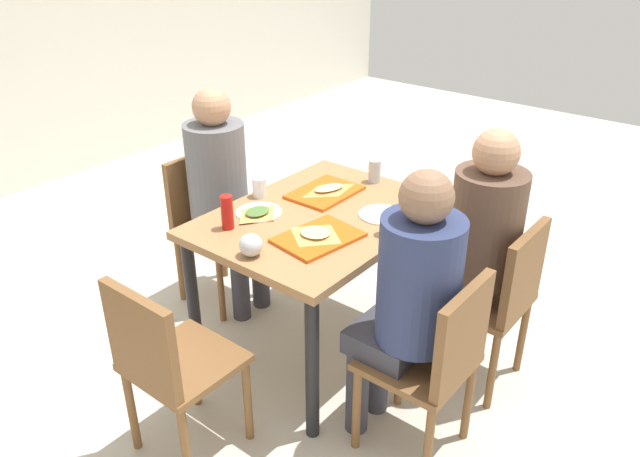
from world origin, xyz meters
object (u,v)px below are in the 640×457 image
person_far_side (222,184)px  tray_red_near (318,238)px  tray_red_far (325,192)px  paper_plate_near_edge (382,215)px  main_table (320,233)px  soda_can (375,171)px  chair_near_right (499,294)px  person_in_brown_jacket (477,238)px  foil_bundle (251,245)px  person_in_red (410,293)px  chair_left_end (166,361)px  pizza_slice_a (315,234)px  paper_plate_center (259,212)px  condiment_bottle (227,212)px  chair_far_side (208,218)px  plastic_cup_b (388,224)px  pizza_slice_b (329,189)px  chair_near_left (436,358)px  plastic_cup_a (260,187)px  pizza_slice_c (258,213)px

person_far_side → tray_red_near: person_far_side is taller
tray_red_far → paper_plate_near_edge: size_ratio=1.64×
main_table → soda_can: (0.49, 0.02, 0.16)m
chair_near_right → person_in_brown_jacket: size_ratio=0.67×
foil_bundle → tray_red_near: bearing=-24.2°
person_in_red → chair_left_end: bearing=134.9°
pizza_slice_a → person_in_brown_jacket: bearing=-47.4°
chair_left_end → paper_plate_center: 0.87m
person_in_red → person_in_brown_jacket: size_ratio=1.00×
person_in_brown_jacket → tray_red_far: 0.81m
condiment_bottle → chair_far_side: bearing=57.1°
chair_far_side → paper_plate_near_edge: (0.17, -1.05, 0.27)m
chair_far_side → foil_bundle: (-0.49, -0.84, 0.32)m
person_in_brown_jacket → plastic_cup_b: person_in_brown_jacket is taller
chair_left_end → pizza_slice_b: bearing=5.6°
pizza_slice_a → foil_bundle: 0.31m
chair_far_side → tray_red_near: chair_far_side is taller
chair_near_left → plastic_cup_a: size_ratio=8.51×
paper_plate_near_edge → person_far_side: bearing=100.7°
chair_near_right → chair_far_side: bearing=100.0°
chair_near_right → tray_red_far: chair_near_right is taller
chair_far_side → pizza_slice_c: size_ratio=4.56×
chair_near_right → pizza_slice_c: chair_near_right is taller
person_far_side → person_in_brown_jacket: bearing=-78.0°
person_far_side → pizza_slice_a: bearing=-104.2°
pizza_slice_a → person_far_side: bearing=75.8°
chair_far_side → person_in_red: bearing=-100.9°
paper_plate_near_edge → paper_plate_center: bearing=126.1°
plastic_cup_a → condiment_bottle: condiment_bottle is taller
person_far_side → pizza_slice_a: size_ratio=6.05×
chair_far_side → tray_red_near: bearing=-101.8°
tray_red_near → plastic_cup_b: plastic_cup_b is taller
condiment_bottle → paper_plate_near_edge: bearing=-40.9°
plastic_cup_a → person_in_brown_jacket: bearing=-73.1°
paper_plate_near_edge → pizza_slice_c: (-0.37, 0.46, 0.01)m
chair_near_left → tray_red_far: size_ratio=2.36×
chair_far_side → soda_can: size_ratio=6.98×
person_in_brown_jacket → chair_far_side: bearing=100.9°
paper_plate_near_edge → plastic_cup_b: plastic_cup_b is taller
chair_far_side → tray_red_near: 1.02m
chair_near_right → person_in_red: person_in_red is taller
tray_red_near → pizza_slice_a: (-0.00, 0.01, 0.02)m
plastic_cup_b → paper_plate_center: bearing=108.5°
soda_can → condiment_bottle: bearing=166.0°
chair_near_left → soda_can: size_ratio=6.98×
chair_near_left → tray_red_far: (0.49, 0.94, 0.28)m
pizza_slice_c → soda_can: size_ratio=1.53×
person_in_brown_jacket → pizza_slice_a: size_ratio=6.05×
pizza_slice_a → chair_near_left: bearing=-97.0°
chair_left_end → tray_red_far: 1.20m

